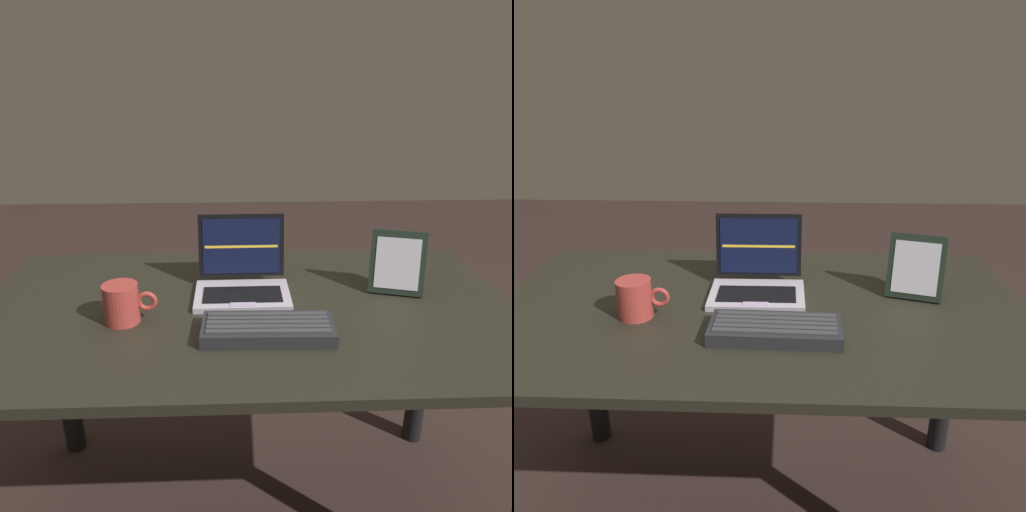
% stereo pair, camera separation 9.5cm
% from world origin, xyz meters
% --- Properties ---
extents(desk, '(1.41, 0.80, 0.75)m').
position_xyz_m(desk, '(0.00, 0.00, 0.61)').
color(desk, black).
rests_on(desk, ground).
extents(laptop_front, '(0.26, 0.21, 0.20)m').
position_xyz_m(laptop_front, '(-0.01, 0.07, 0.79)').
color(laptop_front, '#BCB0C2').
rests_on(laptop_front, desk).
extents(external_keyboard, '(0.31, 0.14, 0.04)m').
position_xyz_m(external_keyboard, '(0.05, -0.16, 0.76)').
color(external_keyboard, '#242529').
rests_on(external_keyboard, desk).
extents(photo_frame, '(0.16, 0.10, 0.17)m').
position_xyz_m(photo_frame, '(0.41, 0.07, 0.83)').
color(photo_frame, black).
rests_on(photo_frame, desk).
extents(coffee_mug, '(0.13, 0.09, 0.10)m').
position_xyz_m(coffee_mug, '(-0.30, -0.08, 0.80)').
color(coffee_mug, '#AC3A35').
rests_on(coffee_mug, desk).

